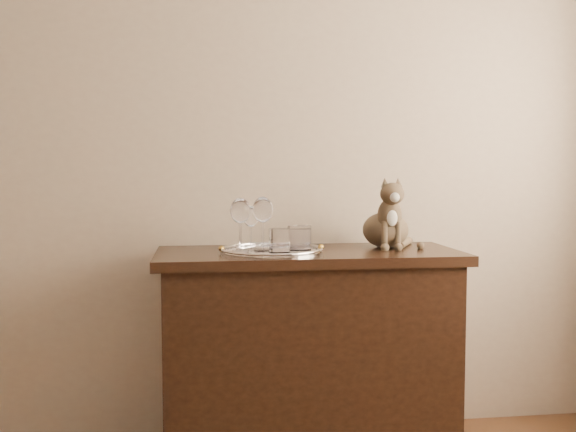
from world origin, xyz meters
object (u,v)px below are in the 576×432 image
object	(u,v)px
tumbler_c	(296,239)
wine_glass_a	(251,228)
tumbler_a	(299,239)
tumbler_b	(280,241)
sideboard	(308,356)
cat	(386,212)
wine_glass_d	(263,224)
tray	(272,251)
wine_glass_c	(240,225)

from	to	relation	value
tumbler_c	wine_glass_a	bearing A→B (deg)	175.86
tumbler_a	tumbler_b	size ratio (longest dim) A/B	1.10
sideboard	tumbler_c	bearing A→B (deg)	-168.87
wine_glass_a	tumbler_a	bearing A→B (deg)	-29.27
sideboard	tumbler_b	distance (m)	0.51
sideboard	cat	world-z (taller)	cat
wine_glass_d	tumbler_b	size ratio (longest dim) A/B	2.30
wine_glass_d	tumbler_b	xyz separation A→B (m)	(0.06, -0.06, -0.06)
tumbler_a	cat	size ratio (longest dim) A/B	0.35
tray	wine_glass_d	xyz separation A→B (m)	(-0.04, -0.01, 0.11)
sideboard	wine_glass_d	world-z (taller)	wine_glass_d
sideboard	wine_glass_d	distance (m)	0.57
wine_glass_c	tumbler_b	bearing A→B (deg)	-22.20
wine_glass_c	tumbler_c	bearing A→B (deg)	8.59
wine_glass_a	wine_glass_d	xyz separation A→B (m)	(0.04, -0.04, 0.02)
cat	sideboard	bearing A→B (deg)	-163.80
tray	tumbler_c	distance (m)	0.11
tray	wine_glass_a	xyz separation A→B (m)	(-0.08, 0.03, 0.09)
cat	tumbler_a	bearing A→B (deg)	-152.59
sideboard	wine_glass_c	distance (m)	0.60
wine_glass_c	cat	bearing A→B (deg)	11.22
wine_glass_d	tray	bearing A→B (deg)	15.13
wine_glass_d	cat	size ratio (longest dim) A/B	0.72
sideboard	tumbler_b	size ratio (longest dim) A/B	13.14
tray	wine_glass_d	bearing A→B (deg)	-164.87
sideboard	tumbler_b	world-z (taller)	tumbler_b
wine_glass_d	tumbler_c	xyz separation A→B (m)	(0.13, 0.03, -0.06)
tumbler_a	tumbler_c	xyz separation A→B (m)	(-0.00, 0.09, -0.01)
tray	wine_glass_c	size ratio (longest dim) A/B	1.94
tray	tumbler_b	xyz separation A→B (m)	(0.02, -0.07, 0.05)
wine_glass_a	tumbler_b	distance (m)	0.15
tray	tumbler_c	bearing A→B (deg)	11.40
wine_glass_a	cat	distance (m)	0.57
tumbler_b	cat	xyz separation A→B (m)	(0.47, 0.18, 0.09)
wine_glass_d	wine_glass_a	bearing A→B (deg)	135.43
tumbler_c	cat	distance (m)	0.41
tray	tumbler_b	bearing A→B (deg)	-73.49
wine_glass_a	wine_glass_c	xyz separation A→B (m)	(-0.04, -0.05, 0.02)
wine_glass_c	tumbler_b	size ratio (longest dim) A/B	2.25
wine_glass_d	tumbler_c	size ratio (longest dim) A/B	2.53
tumbler_b	cat	world-z (taller)	cat
wine_glass_a	tumbler_a	size ratio (longest dim) A/B	1.71
wine_glass_a	tumbler_a	distance (m)	0.21
sideboard	wine_glass_c	bearing A→B (deg)	-170.92
tumbler_b	tumbler_a	bearing A→B (deg)	4.48
wine_glass_c	wine_glass_d	bearing A→B (deg)	2.58
tumbler_c	tray	bearing A→B (deg)	-168.60
tray	tumbler_a	world-z (taller)	tumbler_a
sideboard	tumbler_a	size ratio (longest dim) A/B	11.91
sideboard	wine_glass_c	world-z (taller)	wine_glass_c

